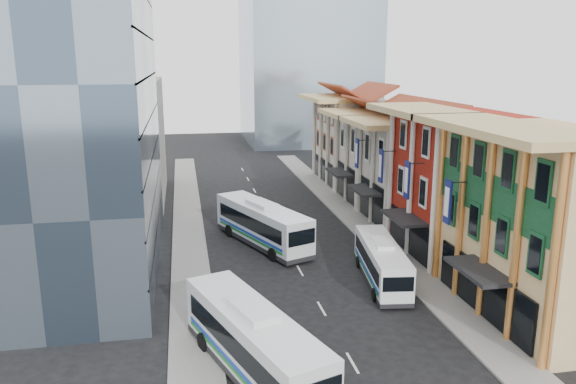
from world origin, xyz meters
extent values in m
plane|color=black|center=(0.00, 0.00, 0.00)|extent=(200.00, 200.00, 0.00)
cube|color=slate|center=(8.50, 22.00, 0.07)|extent=(3.00, 90.00, 0.15)
cube|color=slate|center=(-8.50, 22.00, 0.07)|extent=(3.00, 90.00, 0.15)
cube|color=#D6B47B|center=(14.00, 5.00, 6.00)|extent=(8.00, 14.00, 12.00)
cube|color=maroon|center=(14.00, 17.00, 6.00)|extent=(8.00, 10.00, 12.00)
cube|color=beige|center=(14.00, 26.50, 5.00)|extent=(8.00, 9.00, 10.00)
cube|color=beige|center=(14.00, 35.50, 5.00)|extent=(8.00, 9.00, 10.00)
cube|color=beige|center=(14.00, 46.00, 5.50)|extent=(8.00, 12.00, 11.00)
cube|color=#3C4D60|center=(-17.00, 19.00, 15.00)|extent=(12.00, 26.00, 30.00)
cube|color=gray|center=(-16.00, 42.00, 7.00)|extent=(10.00, 18.00, 14.00)
camera|label=1|loc=(-8.69, -25.73, 16.40)|focal=35.00mm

